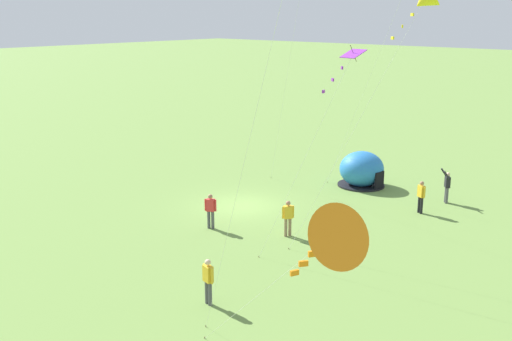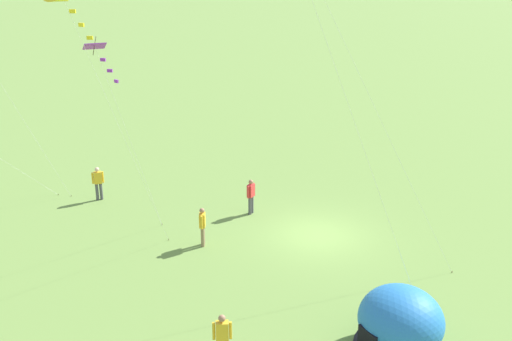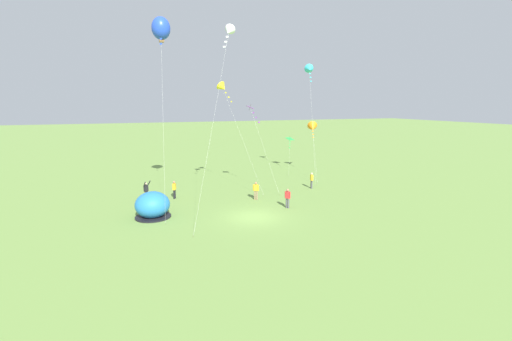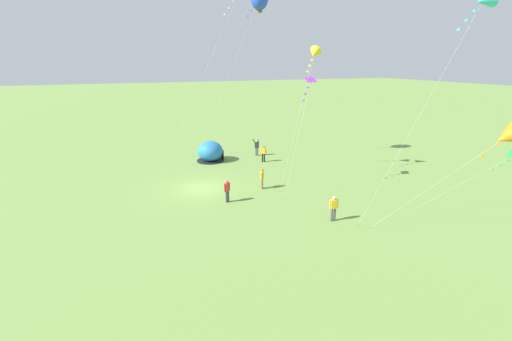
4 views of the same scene
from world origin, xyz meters
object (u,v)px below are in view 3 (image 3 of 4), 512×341
at_px(kite_orange, 313,128).
at_px(kite_blue, 161,28).
at_px(person_near_tent, 288,197).
at_px(person_center_field, 174,189).
at_px(kite_purple, 252,111).
at_px(person_watching_sky, 312,180).
at_px(kite_green, 290,140).
at_px(person_strolling, 146,190).
at_px(popup_tent, 153,205).
at_px(kite_yellow, 223,88).
at_px(person_far_back, 256,190).
at_px(kite_cyan, 309,69).
at_px(kite_white, 229,31).

relative_size(kite_orange, kite_blue, 0.46).
bearing_deg(person_near_tent, person_center_field, 143.08).
relative_size(person_center_field, kite_purple, 0.19).
xyz_separation_m(person_watching_sky, kite_green, (3.08, 11.53, 3.00)).
height_order(person_strolling, kite_purple, kite_purple).
xyz_separation_m(popup_tent, person_strolling, (-0.18, 5.25, 0.00)).
bearing_deg(kite_green, kite_purple, -132.75).
bearing_deg(kite_blue, kite_yellow, 21.56).
bearing_deg(person_center_field, kite_orange, 20.13).
relative_size(person_near_tent, person_far_back, 1.00).
bearing_deg(person_near_tent, person_strolling, 148.80).
bearing_deg(kite_cyan, person_watching_sky, -114.82).
bearing_deg(kite_purple, kite_green, 47.25).
relative_size(person_strolling, kite_yellow, 0.17).
bearing_deg(kite_purple, kite_blue, -176.04).
relative_size(person_far_back, kite_yellow, 0.15).
relative_size(popup_tent, kite_green, 0.49).
bearing_deg(person_near_tent, kite_cyan, 54.39).
relative_size(popup_tent, person_near_tent, 1.63).
height_order(person_near_tent, kite_yellow, kite_yellow).
relative_size(person_strolling, kite_cyan, 0.14).
bearing_deg(person_watching_sky, kite_white, -163.54).
height_order(person_near_tent, kite_cyan, kite_cyan).
distance_m(person_strolling, kite_white, 15.96).
height_order(kite_cyan, kite_blue, kite_blue).
relative_size(person_far_back, kite_orange, 0.23).
bearing_deg(person_watching_sky, kite_blue, 176.80).
bearing_deg(person_watching_sky, kite_purple, 167.25).
bearing_deg(person_far_back, person_near_tent, -64.70).
bearing_deg(person_near_tent, popup_tent, 171.88).
bearing_deg(kite_purple, person_watching_sky, -12.75).
bearing_deg(person_far_back, person_center_field, 156.25).
xyz_separation_m(person_center_field, kite_green, (17.35, 10.42, 3.00)).
bearing_deg(kite_cyan, person_strolling, -165.87).
height_order(kite_green, kite_orange, kite_orange).
bearing_deg(popup_tent, kite_cyan, 27.58).
bearing_deg(kite_white, kite_cyan, 35.93).
height_order(kite_yellow, kite_white, kite_white).
bearing_deg(person_watching_sky, kite_cyan, 65.18).
xyz_separation_m(person_center_field, kite_yellow, (5.53, 2.11, 9.57)).
relative_size(person_center_field, kite_green, 0.30).
xyz_separation_m(kite_yellow, kite_orange, (13.34, 4.80, -4.67)).
relative_size(person_near_tent, kite_yellow, 0.15).
bearing_deg(kite_orange, kite_cyan, -134.70).
bearing_deg(kite_white, popup_tent, -171.86).
xyz_separation_m(person_strolling, kite_cyan, (19.75, 4.97, 11.99)).
distance_m(popup_tent, kite_white, 15.33).
distance_m(person_strolling, kite_blue, 14.43).
distance_m(popup_tent, person_near_tent, 11.23).
distance_m(person_center_field, person_strolling, 2.56).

